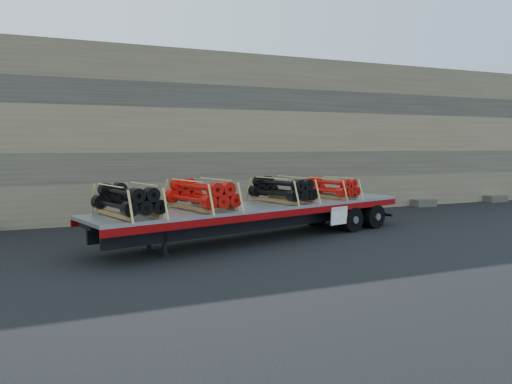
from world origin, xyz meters
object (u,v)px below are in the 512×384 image
trailer (259,222)px  bundle_midrear (282,190)px  bundle_front (128,201)px  bundle_rear (330,188)px  bundle_midfront (201,195)px

trailer → bundle_midrear: bearing=-0.0°
trailer → bundle_front: bearing=-180.0°
bundle_midrear → bundle_rear: bearing=-0.0°
trailer → bundle_front: bundle_front is taller
trailer → bundle_front: 4.67m
bundle_rear → trailer: bearing=180.0°
bundle_midfront → bundle_midrear: bearing=0.0°
bundle_midfront → bundle_rear: bearing=0.0°
trailer → bundle_midfront: 2.44m
trailer → bundle_midfront: bearing=-180.0°
bundle_midrear → bundle_front: bearing=180.0°
bundle_front → bundle_midfront: 2.35m
trailer → bundle_rear: bearing=-0.0°
bundle_rear → bundle_front: bearing=-180.0°
trailer → bundle_midfront: (-2.15, -0.56, 1.01)m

